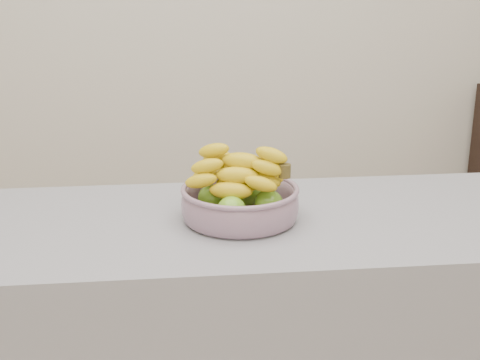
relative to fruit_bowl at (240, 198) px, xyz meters
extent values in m
cylinder|color=#8695A1|center=(0.00, 0.00, -0.05)|extent=(0.24, 0.24, 0.01)
torus|color=#8695A1|center=(0.00, 0.00, 0.02)|extent=(0.28, 0.28, 0.01)
sphere|color=#5DA31C|center=(-0.03, -0.07, -0.01)|extent=(0.07, 0.07, 0.07)
sphere|color=#5DA31C|center=(0.07, -0.03, -0.01)|extent=(0.07, 0.07, 0.07)
sphere|color=#5DA31C|center=(0.03, 0.06, -0.01)|extent=(0.07, 0.07, 0.07)
sphere|color=#5DA31C|center=(-0.06, 0.03, -0.01)|extent=(0.07, 0.07, 0.07)
ellipsoid|color=#FFEE15|center=(-0.03, -0.04, 0.03)|extent=(0.18, 0.09, 0.04)
ellipsoid|color=#FFEE15|center=(-0.01, 0.00, 0.03)|extent=(0.18, 0.11, 0.04)
ellipsoid|color=#FFEE15|center=(0.01, 0.05, 0.03)|extent=(0.18, 0.12, 0.04)
ellipsoid|color=#FFEE15|center=(-0.01, -0.02, 0.07)|extent=(0.18, 0.08, 0.04)
ellipsoid|color=#FFEE15|center=(0.01, 0.02, 0.07)|extent=(0.17, 0.13, 0.04)
ellipsoid|color=#FFEE15|center=(0.01, 0.00, 0.09)|extent=(0.18, 0.11, 0.04)
cylinder|color=#463A16|center=(0.10, -0.04, 0.08)|extent=(0.03, 0.03, 0.03)
camera|label=1|loc=(-0.16, -1.50, 0.54)|focal=50.00mm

